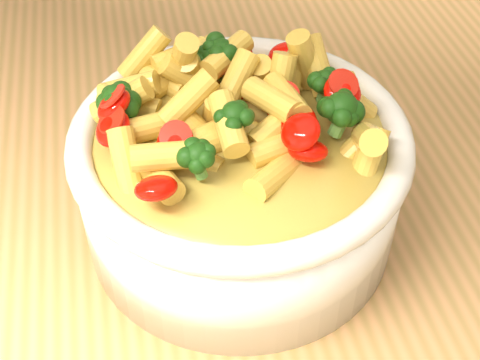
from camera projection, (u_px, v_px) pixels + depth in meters
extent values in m
cube|color=tan|center=(234.00, 192.00, 0.55)|extent=(1.20, 0.80, 0.04)
cylinder|color=white|center=(240.00, 184.00, 0.47)|extent=(0.22, 0.22, 0.09)
ellipsoid|color=white|center=(240.00, 211.00, 0.49)|extent=(0.20, 0.20, 0.03)
torus|color=white|center=(240.00, 137.00, 0.44)|extent=(0.23, 0.23, 0.02)
ellipsoid|color=gold|center=(240.00, 137.00, 0.44)|extent=(0.20, 0.20, 0.02)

